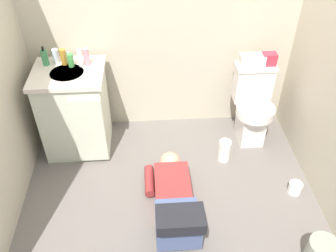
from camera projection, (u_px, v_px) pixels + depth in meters
ground_plane at (170, 195)px, 3.03m from camera, size 2.92×2.99×0.04m
wall_back at (162, 7)px, 3.05m from camera, size 2.58×0.08×2.40m
toilet at (252, 106)px, 3.36m from camera, size 0.36×0.46×0.75m
vanity_cabinet at (75, 110)px, 3.22m from camera, size 0.60×0.53×0.82m
faucet at (68, 58)px, 3.05m from camera, size 0.02×0.02×0.10m
person_plumber at (174, 203)px, 2.72m from camera, size 0.39×1.06×0.52m
tissue_box at (252, 60)px, 3.16m from camera, size 0.22×0.11×0.10m
toiletry_bag at (269, 59)px, 3.16m from camera, size 0.12×0.09×0.11m
soap_dispenser at (45, 58)px, 3.01m from camera, size 0.06×0.06×0.17m
bottle_clear at (56, 56)px, 3.04m from camera, size 0.06×0.06×0.12m
bottle_amber at (63, 57)px, 3.02m from camera, size 0.05×0.05×0.14m
bottle_green at (71, 60)px, 3.00m from camera, size 0.05×0.05×0.12m
bottle_white at (80, 58)px, 2.99m from camera, size 0.04×0.04×0.15m
bottle_pink at (87, 57)px, 3.00m from camera, size 0.05×0.05×0.15m
paper_towel_roll at (224, 151)px, 3.27m from camera, size 0.11×0.11×0.21m
toilet_paper_roll at (295, 188)px, 3.00m from camera, size 0.11×0.11×0.10m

